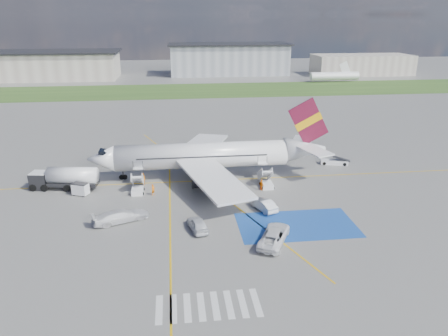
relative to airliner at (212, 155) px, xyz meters
The scene contains 23 objects.
ground 14.48m from the airliner, 96.14° to the right, with size 400.00×400.00×0.00m, color #60605E.
grass_strip 81.08m from the airliner, 91.06° to the left, with size 400.00×30.00×0.01m, color #2D4C1E.
taxiway_line_main 4.21m from the airliner, 126.97° to the right, with size 120.00×0.20×0.01m, color gold.
taxiway_line_cross 25.10m from the airliner, 105.17° to the right, with size 0.20×60.00×0.01m, color gold.
taxiway_line_diag 4.21m from the airliner, 126.97° to the right, with size 0.20×60.00×0.01m, color gold.
staging_box 20.19m from the airliner, 64.74° to the right, with size 14.00×8.00×0.01m, color #184495.
crosswalk 32.35m from the airliner, 95.90° to the right, with size 9.00×4.00×0.01m.
terminal_west 129.04m from the airliner, 115.97° to the left, with size 60.00×22.00×10.00m, color #A2978B.
terminal_centre 122.43m from the airliner, 81.31° to the left, with size 48.00×18.00×12.00m, color gray.
terminal_east 135.64m from the airliner, 57.19° to the left, with size 40.00×16.00×8.00m, color #A2978B.
airliner is the anchor object (origin of this frame).
airstairs_fwd 12.52m from the airliner, 154.30° to the right, with size 1.90×5.20×3.60m.
airstairs_aft 9.59m from the airliner, 35.25° to the right, with size 1.90×5.20×3.60m.
fuel_tanker 21.65m from the airliner, behind, with size 9.77×4.05×3.24m.
gpu_cart 19.73m from the airliner, 163.75° to the right, with size 2.44×2.02×1.75m.
belt_loader 21.38m from the airliner, ahead, with size 4.93×2.71×1.42m.
car_silver_a 18.34m from the airliner, 100.53° to the right, with size 1.76×4.39×1.49m, color silver.
car_silver_b 14.60m from the airliner, 67.76° to the right, with size 1.56×4.49×1.48m, color silver.
van_white_a 22.29m from the airliner, 77.27° to the right, with size 2.47×5.36×2.01m, color white.
van_white_b 19.27m from the airliner, 130.42° to the right, with size 2.09×5.14×2.01m, color silver.
crew_fwd 11.31m from the airliner, 142.98° to the right, with size 0.57×0.37×1.55m, color orange.
crew_nose 11.02m from the airliner, 165.38° to the right, with size 0.91×0.71×1.87m, color orange.
crew_aft 9.69m from the airliner, 45.97° to the right, with size 0.95×0.39×1.62m, color orange.
Camera 1 is at (-4.23, -49.42, 23.72)m, focal length 35.00 mm.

